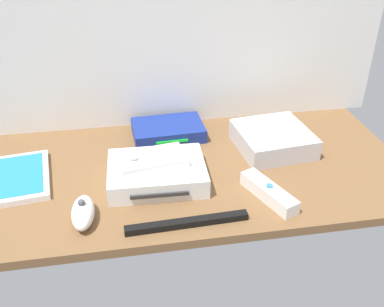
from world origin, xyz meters
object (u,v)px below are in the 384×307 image
at_px(sensor_bar, 187,223).
at_px(remote_classic_pad, 152,160).
at_px(remote_wand, 269,192).
at_px(remote_nunchuk, 83,212).
at_px(game_case, 17,178).
at_px(game_console, 157,173).
at_px(network_router, 168,130).
at_px(mini_computer, 273,139).

bearing_deg(sensor_bar, remote_classic_pad, 104.88).
height_order(remote_wand, remote_classic_pad, remote_classic_pad).
xyz_separation_m(remote_wand, remote_nunchuk, (-0.38, -0.01, 0.01)).
xyz_separation_m(game_case, remote_nunchuk, (0.15, -0.16, 0.01)).
height_order(game_console, remote_classic_pad, remote_classic_pad).
bearing_deg(game_case, game_console, -17.49).
xyz_separation_m(game_console, network_router, (0.05, 0.20, -0.00)).
bearing_deg(game_case, remote_classic_pad, -16.89).
bearing_deg(remote_nunchuk, game_case, 133.66).
xyz_separation_m(network_router, remote_nunchuk, (-0.20, -0.31, 0.00)).
xyz_separation_m(remote_nunchuk, remote_classic_pad, (0.15, 0.11, 0.03)).
bearing_deg(network_router, remote_wand, -63.05).
distance_m(network_router, sensor_bar, 0.36).
relative_size(game_case, sensor_bar, 0.86).
relative_size(remote_nunchuk, remote_classic_pad, 0.65).
bearing_deg(network_router, remote_classic_pad, -109.28).
xyz_separation_m(remote_nunchuk, sensor_bar, (0.20, -0.05, -0.01)).
xyz_separation_m(game_console, remote_nunchuk, (-0.15, -0.11, -0.00)).
distance_m(network_router, remote_nunchuk, 0.37).
bearing_deg(remote_wand, game_case, 141.50).
relative_size(game_case, remote_nunchuk, 2.05).
bearing_deg(game_console, remote_wand, -22.60).
height_order(mini_computer, network_router, mini_computer).
relative_size(game_case, remote_classic_pad, 1.33).
bearing_deg(mini_computer, network_router, 156.96).
distance_m(game_case, remote_classic_pad, 0.30).
height_order(game_console, network_router, game_console).
bearing_deg(remote_wand, remote_nunchuk, 159.18).
bearing_deg(network_router, remote_nunchuk, -126.08).
height_order(remote_classic_pad, sensor_bar, remote_classic_pad).
relative_size(game_case, remote_wand, 1.37).
relative_size(mini_computer, remote_nunchuk, 1.86).
distance_m(game_case, remote_wand, 0.55).
xyz_separation_m(game_case, remote_classic_pad, (0.30, -0.05, 0.05)).
bearing_deg(mini_computer, remote_wand, -110.71).
bearing_deg(game_console, sensor_bar, -73.46).
xyz_separation_m(network_router, remote_wand, (0.17, -0.30, -0.00)).
distance_m(remote_wand, remote_classic_pad, 0.26).
xyz_separation_m(game_console, mini_computer, (0.30, 0.10, 0.00)).
height_order(mini_computer, remote_wand, mini_computer).
relative_size(network_router, sensor_bar, 0.77).
bearing_deg(remote_nunchuk, network_router, 57.76).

